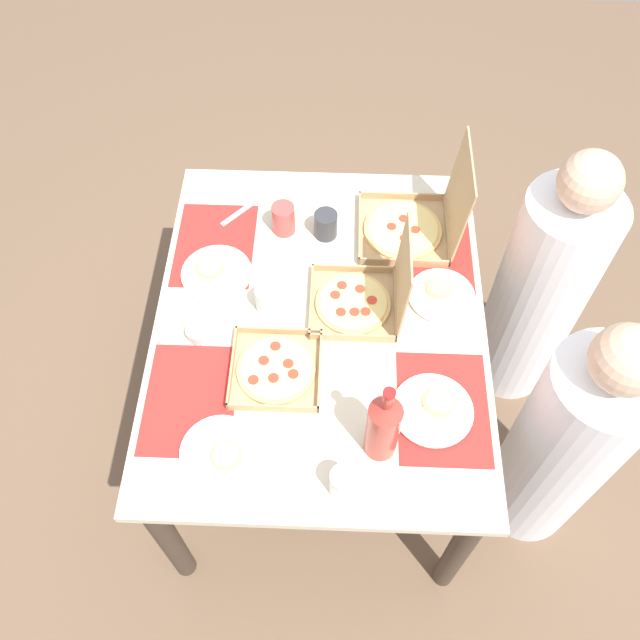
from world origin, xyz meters
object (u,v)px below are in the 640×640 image
soda_bottle (383,426)px  diner_left_seat (539,292)px  cup_red (268,299)px  condiment_bowl (198,332)px  pizza_box_edge_far (364,297)px  plate_near_left (433,410)px  cup_clear_left (343,483)px  diner_right_seat (563,445)px  pizza_box_corner_left (415,222)px  cup_dark (283,219)px  cup_clear_right (326,225)px  plate_far_right (216,273)px  pizza_box_corner_right (276,370)px  plate_middle (220,452)px  plate_far_left (441,295)px

soda_bottle → diner_left_seat: bearing=139.7°
cup_red → condiment_bowl: 0.23m
pizza_box_edge_far → plate_near_left: bearing=29.2°
cup_clear_left → diner_right_seat: diner_right_seat is taller
pizza_box_corner_left → cup_dark: (0.00, -0.44, 0.00)m
plate_near_left → cup_clear_right: bearing=-153.3°
pizza_box_corner_left → condiment_bowl: (0.44, -0.67, -0.03)m
pizza_box_corner_left → plate_near_left: 0.67m
plate_far_right → condiment_bowl: (0.23, -0.02, 0.01)m
pizza_box_corner_left → cup_red: (0.33, -0.47, -0.00)m
cup_dark → condiment_bowl: bearing=-27.9°
cup_clear_left → diner_right_seat: bearing=109.9°
cup_clear_right → cup_red: size_ratio=1.02×
pizza_box_corner_right → plate_middle: pizza_box_corner_right is taller
plate_near_left → plate_far_right: same height
pizza_box_corner_right → diner_left_seat: size_ratio=0.23×
pizza_box_corner_right → diner_left_seat: 1.04m
cup_clear_left → condiment_bowl: cup_clear_left is taller
pizza_box_corner_left → cup_clear_left: (0.90, -0.22, -0.00)m
cup_clear_left → condiment_bowl: 0.65m
cup_clear_left → diner_right_seat: 0.79m
cup_clear_right → diner_left_seat: (0.06, 0.77, -0.26)m
soda_bottle → cup_clear_left: soda_bottle is taller
plate_far_right → cup_red: 0.22m
cup_clear_left → cup_red: bearing=-157.2°
cup_clear_right → soda_bottle: bearing=12.9°
pizza_box_corner_right → pizza_box_edge_far: (-0.24, 0.26, 0.04)m
plate_far_left → cup_red: cup_red is taller
plate_far_left → cup_clear_left: cup_clear_left is taller
pizza_box_edge_far → cup_clear_left: (0.60, -0.05, 0.00)m
plate_middle → soda_bottle: 0.46m
diner_left_seat → cup_red: bearing=-75.2°
plate_near_left → cup_clear_right: size_ratio=2.44×
plate_far_right → plate_far_left: same height
plate_middle → plate_near_left: bearing=104.4°
pizza_box_corner_right → pizza_box_edge_far: pizza_box_edge_far is taller
soda_bottle → cup_clear_right: bearing=-167.1°
cup_clear_right → cup_clear_left: (0.89, 0.07, 0.00)m
plate_far_right → cup_clear_left: 0.82m
plate_near_left → soda_bottle: (0.11, -0.15, 0.12)m
pizza_box_edge_far → cup_red: size_ratio=3.25×
cup_dark → cup_clear_left: bearing=13.5°
plate_far_left → diner_left_seat: size_ratio=0.18×
pizza_box_edge_far → plate_far_left: size_ratio=1.44×
diner_right_seat → plate_near_left: bearing=-88.6°
plate_middle → plate_far_right: size_ratio=0.95×
pizza_box_corner_left → diner_left_seat: diner_left_seat is taller
condiment_bowl → cup_dark: bearing=152.1°
pizza_box_corner_left → cup_dark: 0.44m
condiment_bowl → diner_right_seat: size_ratio=0.07×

